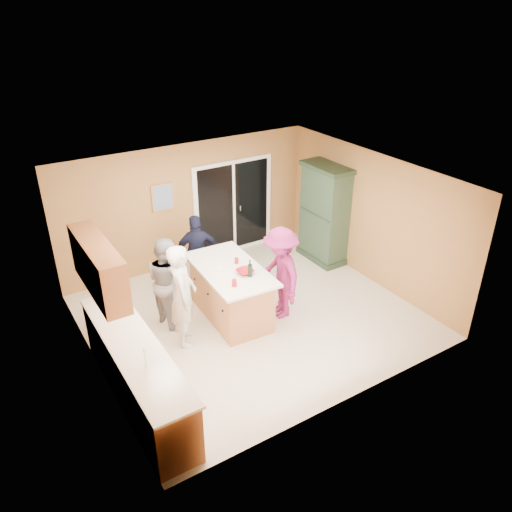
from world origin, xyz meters
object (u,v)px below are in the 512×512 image
woman_grey (167,281)px  woman_magenta (280,273)px  green_hutch (324,215)px  woman_navy (197,252)px  woman_white (183,296)px  kitchen_island (231,294)px

woman_grey → woman_magenta: bearing=-124.9°
green_hutch → woman_navy: (-2.83, 0.34, -0.27)m
green_hutch → woman_white: size_ratio=1.18×
kitchen_island → woman_white: (-1.01, -0.25, 0.43)m
green_hutch → woman_magenta: bearing=-147.2°
green_hutch → woman_navy: size_ratio=1.39×
kitchen_island → woman_navy: woman_navy is taller
kitchen_island → woman_magenta: bearing=-25.6°
woman_white → woman_magenta: (1.78, -0.17, -0.04)m
woman_navy → woman_magenta: woman_magenta is taller
kitchen_island → woman_navy: 1.26m
woman_navy → woman_white: bearing=73.1°
kitchen_island → woman_white: 1.13m
woman_white → green_hutch: bearing=-48.7°
woman_white → woman_navy: (0.97, 1.47, -0.13)m
green_hutch → woman_navy: 2.87m
green_hutch → woman_white: green_hutch is taller
woman_navy → woman_magenta: bearing=132.7°
kitchen_island → woman_white: bearing=-162.9°
woman_white → woman_navy: size_ratio=1.17×
woman_grey → woman_white: bearing=169.7°
woman_white → woman_navy: 1.77m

